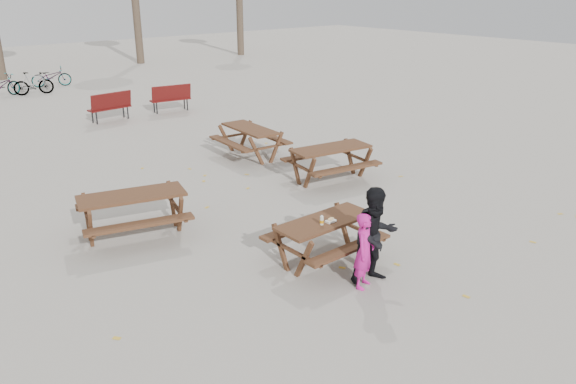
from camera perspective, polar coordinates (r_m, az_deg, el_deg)
ground at (r=10.06m, az=3.69°, el=-6.89°), size 80.00×80.00×0.00m
main_picnic_table at (r=9.80m, az=3.77°, el=-3.85°), size 1.80×1.45×0.78m
food_tray at (r=9.63m, az=4.36°, el=-2.97°), size 0.18×0.11×0.03m
bread_roll at (r=9.62m, az=4.36°, el=-2.74°), size 0.14×0.06×0.05m
soda_bottle at (r=9.50m, az=3.45°, el=-2.93°), size 0.07×0.07×0.17m
child at (r=9.02m, az=7.79°, el=-5.94°), size 0.55×0.46×1.27m
adult at (r=9.13m, az=8.91°, el=-4.42°), size 0.91×0.78×1.63m
picnic_table_east at (r=13.86m, az=4.34°, el=2.88°), size 2.20×1.89×0.85m
picnic_table_north at (r=11.19m, az=-15.41°, el=-2.27°), size 2.33×2.06×0.85m
picnic_table_far at (r=15.77m, az=-3.83°, el=5.07°), size 1.69×2.04×0.83m
park_bench_row at (r=19.73m, az=-25.45°, el=6.59°), size 12.52×1.34×1.03m
fallen_leaves at (r=12.08m, az=-2.76°, el=-1.96°), size 11.00×11.00×0.01m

